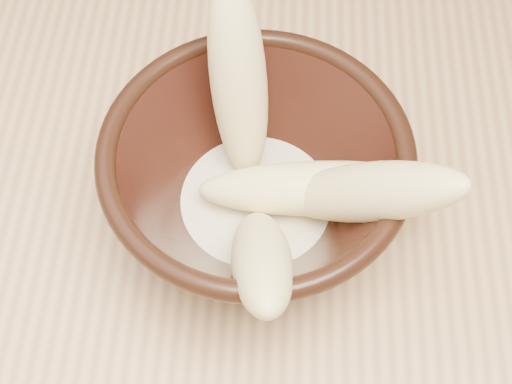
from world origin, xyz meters
TOP-DOWN VIEW (x-y plane):
  - table at (0.00, 0.00)m, footprint 1.20×0.80m
  - bowl at (-0.16, -0.00)m, footprint 0.20×0.20m
  - milk_puddle at (-0.16, -0.00)m, footprint 0.11×0.11m
  - banana_upright at (-0.18, 0.04)m, footprint 0.06×0.09m
  - banana_right at (-0.10, -0.03)m, footprint 0.14×0.10m
  - banana_across at (-0.12, -0.01)m, footprint 0.17×0.04m
  - banana_front at (-0.16, -0.07)m, footprint 0.05×0.13m

SIDE VIEW (x-z plane):
  - table at x=0.00m, z-range 0.30..1.05m
  - milk_puddle at x=-0.16m, z-range 0.78..0.79m
  - bowl at x=-0.16m, z-range 0.76..0.87m
  - banana_across at x=-0.12m, z-range 0.79..0.84m
  - banana_front at x=-0.16m, z-range 0.78..0.89m
  - banana_right at x=-0.10m, z-range 0.78..0.91m
  - banana_upright at x=-0.18m, z-range 0.78..0.94m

